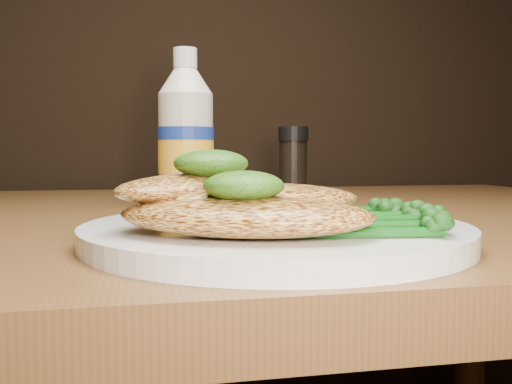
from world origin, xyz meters
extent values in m
cylinder|color=white|center=(-0.01, 0.81, 0.76)|extent=(0.29, 0.29, 0.02)
ellipsoid|color=gold|center=(-0.05, 0.75, 0.78)|extent=(0.19, 0.15, 0.03)
ellipsoid|color=gold|center=(-0.03, 0.77, 0.79)|extent=(0.16, 0.08, 0.02)
ellipsoid|color=gold|center=(-0.07, 0.80, 0.79)|extent=(0.16, 0.15, 0.02)
ellipsoid|color=#113808|center=(-0.05, 0.74, 0.80)|extent=(0.06, 0.06, 0.02)
ellipsoid|color=#113808|center=(-0.06, 0.79, 0.81)|extent=(0.06, 0.05, 0.02)
camera|label=1|loc=(-0.11, 0.40, 0.82)|focal=39.00mm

